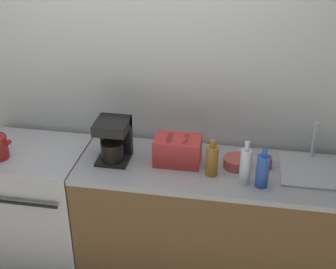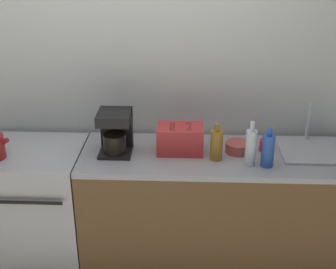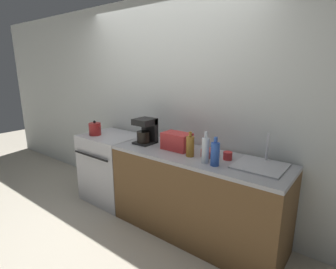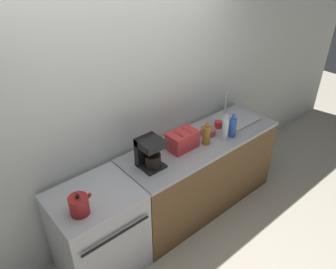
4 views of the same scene
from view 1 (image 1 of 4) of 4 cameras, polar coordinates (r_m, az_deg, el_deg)
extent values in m
cube|color=silver|center=(3.36, -4.62, 5.99)|extent=(8.00, 0.05, 2.60)
cube|color=#B7B7BC|center=(3.68, -15.58, -8.05)|extent=(0.75, 0.62, 0.91)
cube|color=black|center=(3.44, -16.53, -2.09)|extent=(0.73, 0.61, 0.02)
cylinder|color=black|center=(3.27, -14.82, -3.46)|extent=(0.20, 0.20, 0.01)
cylinder|color=black|center=(3.61, -18.09, -0.74)|extent=(0.20, 0.20, 0.01)
cylinder|color=black|center=(3.47, -13.15, -1.23)|extent=(0.20, 0.20, 0.01)
cylinder|color=black|center=(3.30, -18.50, -7.86)|extent=(0.63, 0.02, 0.02)
cube|color=brown|center=(3.40, 5.55, -10.82)|extent=(1.87, 0.63, 0.87)
cube|color=#A3A3A8|center=(3.13, 5.93, -4.38)|extent=(1.87, 0.63, 0.04)
cylinder|color=maroon|center=(3.34, -19.18, -1.11)|extent=(0.09, 0.03, 0.07)
cube|color=red|center=(3.12, 1.18, -1.98)|extent=(0.31, 0.20, 0.18)
cube|color=black|center=(3.08, 0.20, -0.48)|extent=(0.04, 0.14, 0.01)
cube|color=black|center=(3.07, 2.19, -0.65)|extent=(0.04, 0.14, 0.01)
cube|color=black|center=(3.21, -6.60, -2.89)|extent=(0.22, 0.23, 0.02)
cube|color=black|center=(3.21, -6.32, -0.03)|extent=(0.22, 0.06, 0.30)
cube|color=black|center=(3.09, -6.85, 1.07)|extent=(0.22, 0.23, 0.07)
cylinder|color=black|center=(3.15, -6.81, -2.00)|extent=(0.15, 0.15, 0.13)
cube|color=#B7B7BC|center=(3.21, 17.30, -4.23)|extent=(0.43, 0.42, 0.01)
cylinder|color=silver|center=(3.29, 17.35, -0.72)|extent=(0.02, 0.02, 0.28)
cylinder|color=silver|center=(2.93, 9.39, -3.95)|extent=(0.07, 0.07, 0.24)
cylinder|color=silver|center=(2.86, 9.62, -1.43)|extent=(0.03, 0.03, 0.06)
cylinder|color=#9E6B23|center=(3.00, 5.36, -3.22)|extent=(0.08, 0.08, 0.20)
cylinder|color=#9E6B23|center=(2.94, 5.47, -1.12)|extent=(0.03, 0.03, 0.05)
cylinder|color=#2D56B7|center=(2.93, 11.45, -4.43)|extent=(0.08, 0.08, 0.21)
cylinder|color=#2D56B7|center=(2.86, 11.70, -2.20)|extent=(0.03, 0.03, 0.05)
cylinder|color=red|center=(3.16, 11.77, -3.37)|extent=(0.09, 0.09, 0.08)
cylinder|color=#B24C47|center=(3.13, 8.29, -3.39)|extent=(0.17, 0.17, 0.07)
camera|label=2|loc=(0.48, -88.03, -36.16)|focal=50.00mm
camera|label=3|loc=(1.51, 64.73, -23.66)|focal=28.00mm
camera|label=4|loc=(2.41, -69.60, 16.60)|focal=35.00mm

